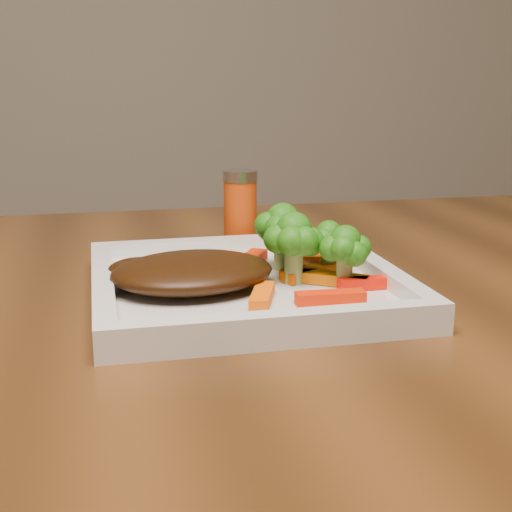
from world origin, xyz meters
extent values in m
cube|color=silver|center=(-0.12, -0.02, 0.76)|extent=(0.27, 0.27, 0.01)
ellipsoid|color=#361C08|center=(-0.17, -0.03, 0.78)|extent=(0.16, 0.13, 0.03)
cube|color=red|center=(-0.06, -0.10, 0.77)|extent=(0.06, 0.02, 0.01)
cube|color=#F11303|center=(-0.02, -0.06, 0.77)|extent=(0.05, 0.01, 0.01)
cube|color=#FF5D04|center=(-0.12, -0.08, 0.77)|extent=(0.03, 0.06, 0.01)
cube|color=#F25003|center=(-0.02, 0.02, 0.77)|extent=(0.06, 0.03, 0.01)
cube|color=#FC2C04|center=(-0.10, 0.03, 0.77)|extent=(0.05, 0.06, 0.01)
cube|color=orange|center=(-0.04, -0.05, 0.77)|extent=(0.06, 0.05, 0.01)
cube|color=#D15403|center=(-0.06, -0.02, 0.77)|extent=(0.06, 0.04, 0.01)
cylinder|color=#BB3A0A|center=(-0.09, 0.14, 0.80)|extent=(0.04, 0.04, 0.09)
cube|color=#CD4903|center=(-0.07, -0.01, 0.77)|extent=(0.04, 0.04, 0.01)
camera|label=1|loc=(-0.25, -0.63, 0.95)|focal=50.00mm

